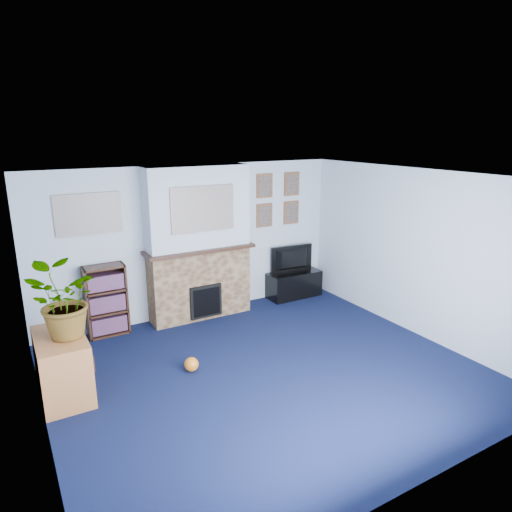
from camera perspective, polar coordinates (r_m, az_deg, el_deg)
floor at (r=5.86m, az=1.32°, el=-14.27°), size 5.00×4.50×0.01m
ceiling at (r=5.11m, az=1.49°, el=9.77°), size 5.00×4.50×0.01m
wall_back at (r=7.31m, az=-7.82°, el=1.84°), size 5.00×0.04×2.40m
wall_front at (r=3.79m, az=19.83°, el=-12.39°), size 5.00×0.04×2.40m
wall_left at (r=4.67m, az=-26.11°, el=-7.68°), size 0.04×4.50×2.40m
wall_right at (r=6.95m, az=19.30°, el=0.39°), size 0.04×4.50×2.40m
chimney_breast at (r=7.13m, az=-7.19°, el=1.38°), size 1.72×0.50×2.40m
collage_main at (r=6.81m, az=-6.66°, el=5.87°), size 1.00×0.03×0.68m
collage_left at (r=6.76m, az=-20.23°, el=4.94°), size 0.90×0.03×0.58m
portrait_tl at (r=7.72m, az=1.08°, el=8.76°), size 0.30×0.03×0.40m
portrait_tr at (r=8.01m, az=4.49°, el=8.97°), size 0.30×0.03×0.40m
portrait_bl at (r=7.79m, az=1.06°, el=5.11°), size 0.30×0.03×0.40m
portrait_br at (r=8.09m, az=4.41°, el=5.45°), size 0.30×0.03×0.40m
tv_stand at (r=8.22m, az=4.76°, el=-3.58°), size 0.97×0.41×0.46m
television at (r=8.10m, az=4.75°, el=-0.42°), size 0.82×0.18×0.47m
bookshelf at (r=6.99m, az=-18.21°, el=-5.46°), size 0.58×0.28×1.05m
sideboard at (r=5.68m, az=-23.00°, el=-12.63°), size 0.52×0.93×0.72m
potted_plant at (r=5.33m, az=-23.28°, el=-5.34°), size 0.90×0.84×0.82m
mantel_clock at (r=7.07m, az=-7.09°, el=1.58°), size 0.11×0.07×0.15m
mantel_candle at (r=7.18m, az=-5.02°, el=1.94°), size 0.05×0.05×0.17m
mantel_teddy at (r=6.88m, az=-11.63°, el=0.93°), size 0.12×0.12×0.12m
mantel_can at (r=7.37m, az=-2.00°, el=2.19°), size 0.05×0.05×0.11m
green_crate at (r=6.02m, az=-23.73°, el=-13.33°), size 0.45×0.39×0.31m
toy_ball at (r=5.89m, az=-8.08°, el=-13.27°), size 0.18×0.18×0.18m
toy_block at (r=6.06m, az=-21.74°, el=-13.24°), size 0.21×0.21×0.20m
toy_tube at (r=6.24m, az=-23.90°, el=-13.03°), size 0.35×0.15×0.20m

